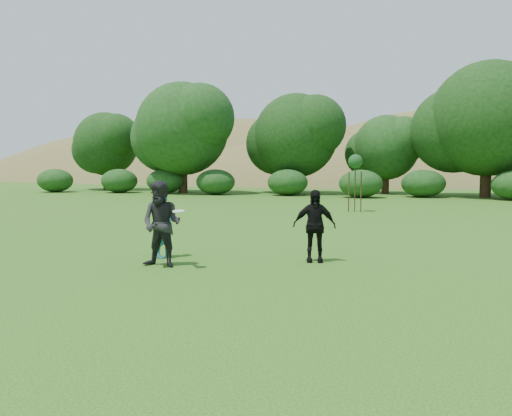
{
  "coord_description": "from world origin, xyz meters",
  "views": [
    {
      "loc": [
        3.88,
        -10.74,
        2.35
      ],
      "look_at": [
        0.0,
        3.0,
        1.1
      ],
      "focal_mm": 35.0,
      "sensor_mm": 36.0,
      "label": 1
    }
  ],
  "objects": [
    {
      "name": "frisbee",
      "position": [
        -0.78,
        -0.6,
        1.31
      ],
      "size": [
        0.27,
        0.27,
        0.05
      ],
      "color": "white",
      "rests_on": "ground"
    },
    {
      "name": "sapling",
      "position": [
        1.9,
        14.38,
        2.42
      ],
      "size": [
        0.7,
        0.7,
        2.85
      ],
      "color": "#342714",
      "rests_on": "ground"
    },
    {
      "name": "player_black",
      "position": [
        1.99,
        1.12,
        0.87
      ],
      "size": [
        1.08,
        0.6,
        1.75
      ],
      "primitive_type": "imported",
      "rotation": [
        0.0,
        0.0,
        0.17
      ],
      "color": "black",
      "rests_on": "ground"
    },
    {
      "name": "tree_row",
      "position": [
        3.23,
        28.68,
        4.87
      ],
      "size": [
        53.92,
        10.38,
        9.62
      ],
      "color": "#3A2616",
      "rests_on": "ground"
    },
    {
      "name": "player_grey",
      "position": [
        -1.28,
        -0.42,
        0.99
      ],
      "size": [
        0.98,
        0.77,
        1.98
      ],
      "primitive_type": "imported",
      "rotation": [
        0.0,
        0.0,
        -0.02
      ],
      "color": "black",
      "rests_on": "ground"
    },
    {
      "name": "ground",
      "position": [
        0.0,
        0.0,
        0.0
      ],
      "size": [
        120.0,
        120.0,
        0.0
      ],
      "primitive_type": "plane",
      "color": "#19470C",
      "rests_on": "ground"
    },
    {
      "name": "hillside",
      "position": [
        -0.56,
        68.45,
        -11.97
      ],
      "size": [
        150.0,
        72.0,
        52.0
      ],
      "color": "olive",
      "rests_on": "ground"
    },
    {
      "name": "player_teal",
      "position": [
        -1.75,
        0.63,
        0.86
      ],
      "size": [
        0.5,
        0.68,
        1.73
      ],
      "primitive_type": "imported",
      "rotation": [
        0.0,
        0.0,
        1.42
      ],
      "color": "#1A6178",
      "rests_on": "ground"
    }
  ]
}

